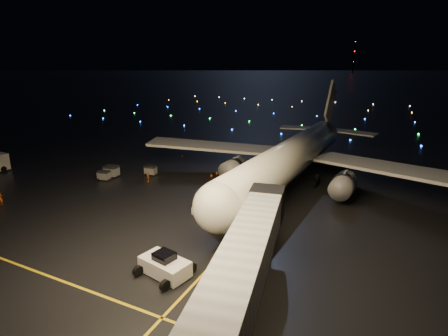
{
  "coord_description": "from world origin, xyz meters",
  "views": [
    {
      "loc": [
        25.6,
        -27.43,
        18.11
      ],
      "look_at": [
        6.42,
        12.0,
        5.0
      ],
      "focal_mm": 28.0,
      "sensor_mm": 36.0,
      "label": 1
    }
  ],
  "objects_px": {
    "crew_c": "(148,177)",
    "baggage_cart_2": "(104,175)",
    "airliner": "(298,135)",
    "pushback_tug": "(165,264)",
    "baggage_cart_0": "(111,171)",
    "baggage_cart_1": "(151,170)",
    "belt_loader": "(207,206)",
    "crew_a": "(0,198)"
  },
  "relations": [
    {
      "from": "belt_loader",
      "to": "airliner",
      "type": "bearing_deg",
      "value": 88.04
    },
    {
      "from": "pushback_tug",
      "to": "crew_c",
      "type": "relative_size",
      "value": 2.81
    },
    {
      "from": "belt_loader",
      "to": "crew_c",
      "type": "distance_m",
      "value": 16.73
    },
    {
      "from": "belt_loader",
      "to": "baggage_cart_2",
      "type": "height_order",
      "value": "belt_loader"
    },
    {
      "from": "baggage_cart_0",
      "to": "crew_a",
      "type": "bearing_deg",
      "value": -114.5
    },
    {
      "from": "baggage_cart_1",
      "to": "baggage_cart_2",
      "type": "bearing_deg",
      "value": -139.69
    },
    {
      "from": "airliner",
      "to": "baggage_cart_0",
      "type": "xyz_separation_m",
      "value": [
        -28.12,
        -11.7,
        -6.55
      ]
    },
    {
      "from": "crew_a",
      "to": "baggage_cart_0",
      "type": "relative_size",
      "value": 0.84
    },
    {
      "from": "pushback_tug",
      "to": "belt_loader",
      "type": "xyz_separation_m",
      "value": [
        -2.44,
        12.45,
        0.36
      ]
    },
    {
      "from": "pushback_tug",
      "to": "baggage_cart_2",
      "type": "height_order",
      "value": "pushback_tug"
    },
    {
      "from": "crew_a",
      "to": "baggage_cart_2",
      "type": "relative_size",
      "value": 1.04
    },
    {
      "from": "belt_loader",
      "to": "baggage_cart_0",
      "type": "xyz_separation_m",
      "value": [
        -22.06,
        7.07,
        -0.51
      ]
    },
    {
      "from": "pushback_tug",
      "to": "crew_c",
      "type": "bearing_deg",
      "value": 142.66
    },
    {
      "from": "pushback_tug",
      "to": "belt_loader",
      "type": "distance_m",
      "value": 12.7
    },
    {
      "from": "crew_a",
      "to": "baggage_cart_1",
      "type": "relative_size",
      "value": 1.01
    },
    {
      "from": "pushback_tug",
      "to": "baggage_cart_0",
      "type": "relative_size",
      "value": 2.07
    },
    {
      "from": "pushback_tug",
      "to": "crew_a",
      "type": "height_order",
      "value": "pushback_tug"
    },
    {
      "from": "crew_c",
      "to": "airliner",
      "type": "bearing_deg",
      "value": 85.43
    },
    {
      "from": "airliner",
      "to": "baggage_cart_0",
      "type": "relative_size",
      "value": 23.93
    },
    {
      "from": "crew_c",
      "to": "pushback_tug",
      "type": "bearing_deg",
      "value": 8.23
    },
    {
      "from": "baggage_cart_2",
      "to": "pushback_tug",
      "type": "bearing_deg",
      "value": -46.59
    },
    {
      "from": "baggage_cart_2",
      "to": "belt_loader",
      "type": "bearing_deg",
      "value": -24.03
    },
    {
      "from": "belt_loader",
      "to": "crew_c",
      "type": "bearing_deg",
      "value": 168.99
    },
    {
      "from": "pushback_tug",
      "to": "baggage_cart_1",
      "type": "distance_m",
      "value": 30.14
    },
    {
      "from": "airliner",
      "to": "pushback_tug",
      "type": "relative_size",
      "value": 11.59
    },
    {
      "from": "airliner",
      "to": "baggage_cart_1",
      "type": "bearing_deg",
      "value": -157.62
    },
    {
      "from": "crew_a",
      "to": "baggage_cart_0",
      "type": "xyz_separation_m",
      "value": [
        4.72,
        15.77,
        0.01
      ]
    },
    {
      "from": "belt_loader",
      "to": "baggage_cart_1",
      "type": "xyz_separation_m",
      "value": [
        -16.81,
        10.74,
        -0.66
      ]
    },
    {
      "from": "pushback_tug",
      "to": "belt_loader",
      "type": "height_order",
      "value": "belt_loader"
    },
    {
      "from": "crew_c",
      "to": "baggage_cart_2",
      "type": "bearing_deg",
      "value": -104.09
    },
    {
      "from": "belt_loader",
      "to": "baggage_cart_1",
      "type": "relative_size",
      "value": 3.24
    },
    {
      "from": "pushback_tug",
      "to": "belt_loader",
      "type": "relative_size",
      "value": 0.76
    },
    {
      "from": "baggage_cart_1",
      "to": "baggage_cart_2",
      "type": "relative_size",
      "value": 1.03
    },
    {
      "from": "airliner",
      "to": "crew_c",
      "type": "height_order",
      "value": "airliner"
    },
    {
      "from": "baggage_cart_0",
      "to": "pushback_tug",
      "type": "bearing_deg",
      "value": -46.4
    },
    {
      "from": "crew_c",
      "to": "baggage_cart_1",
      "type": "height_order",
      "value": "crew_c"
    },
    {
      "from": "crew_a",
      "to": "airliner",
      "type": "bearing_deg",
      "value": 12.37
    },
    {
      "from": "airliner",
      "to": "crew_c",
      "type": "relative_size",
      "value": 32.56
    },
    {
      "from": "crew_a",
      "to": "crew_c",
      "type": "distance_m",
      "value": 20.14
    },
    {
      "from": "pushback_tug",
      "to": "crew_c",
      "type": "height_order",
      "value": "pushback_tug"
    },
    {
      "from": "baggage_cart_1",
      "to": "airliner",
      "type": "bearing_deg",
      "value": 12.54
    },
    {
      "from": "baggage_cart_1",
      "to": "baggage_cart_2",
      "type": "distance_m",
      "value": 7.55
    }
  ]
}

